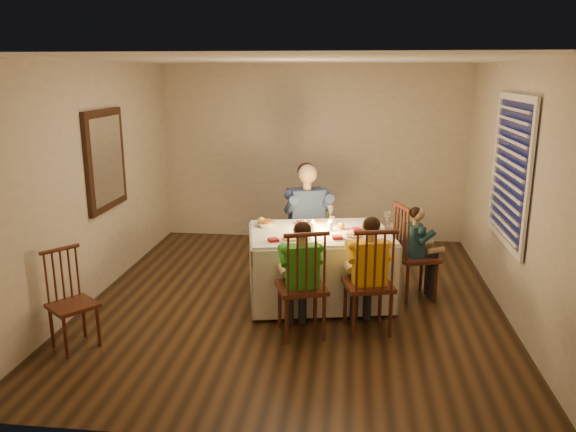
# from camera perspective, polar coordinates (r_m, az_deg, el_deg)

# --- Properties ---
(ground) EXTENTS (5.00, 5.00, 0.00)m
(ground) POSITION_cam_1_polar(r_m,az_deg,el_deg) (6.35, 0.64, -8.59)
(ground) COLOR black
(ground) RESTS_ON ground
(wall_left) EXTENTS (0.02, 5.00, 2.60)m
(wall_left) POSITION_cam_1_polar(r_m,az_deg,el_deg) (6.58, -19.23, 3.28)
(wall_left) COLOR beige
(wall_left) RESTS_ON ground
(wall_right) EXTENTS (0.02, 5.00, 2.60)m
(wall_right) POSITION_cam_1_polar(r_m,az_deg,el_deg) (6.15, 22.03, 2.29)
(wall_right) COLOR beige
(wall_right) RESTS_ON ground
(wall_back) EXTENTS (4.50, 0.02, 2.60)m
(wall_back) POSITION_cam_1_polar(r_m,az_deg,el_deg) (8.41, 2.48, 6.36)
(wall_back) COLOR beige
(wall_back) RESTS_ON ground
(ceiling) EXTENTS (5.00, 5.00, 0.00)m
(ceiling) POSITION_cam_1_polar(r_m,az_deg,el_deg) (5.84, 0.72, 15.59)
(ceiling) COLOR white
(ceiling) RESTS_ON wall_back
(dining_table) EXTENTS (1.72, 1.39, 0.77)m
(dining_table) POSITION_cam_1_polar(r_m,az_deg,el_deg) (6.19, 3.24, -3.59)
(dining_table) COLOR silver
(dining_table) RESTS_ON ground
(chair_adult) EXTENTS (0.57, 0.56, 1.09)m
(chair_adult) POSITION_cam_1_polar(r_m,az_deg,el_deg) (7.13, 1.91, -5.94)
(chair_adult) COLOR #3A1610
(chair_adult) RESTS_ON ground
(chair_near_left) EXTENTS (0.56, 0.55, 1.09)m
(chair_near_left) POSITION_cam_1_polar(r_m,az_deg,el_deg) (5.60, 1.35, -11.86)
(chair_near_left) COLOR #3A1610
(chair_near_left) RESTS_ON ground
(chair_near_right) EXTENTS (0.54, 0.52, 1.09)m
(chair_near_right) POSITION_cam_1_polar(r_m,az_deg,el_deg) (5.72, 7.97, -11.42)
(chair_near_right) COLOR #3A1610
(chair_near_right) RESTS_ON ground
(chair_end) EXTENTS (0.55, 0.56, 1.09)m
(chair_end) POSITION_cam_1_polar(r_m,az_deg,el_deg) (6.60, 12.60, -8.02)
(chair_end) COLOR #3A1610
(chair_end) RESTS_ON ground
(chair_extra) EXTENTS (0.52, 0.53, 0.93)m
(chair_extra) POSITION_cam_1_polar(r_m,az_deg,el_deg) (5.72, -20.64, -12.30)
(chair_extra) COLOR #3A1610
(chair_extra) RESTS_ON ground
(adult) EXTENTS (0.69, 0.67, 1.41)m
(adult) POSITION_cam_1_polar(r_m,az_deg,el_deg) (7.13, 1.91, -5.94)
(adult) COLOR navy
(adult) RESTS_ON ground
(child_green) EXTENTS (0.49, 0.47, 1.15)m
(child_green) POSITION_cam_1_polar(r_m,az_deg,el_deg) (5.60, 1.35, -11.86)
(child_green) COLOR green
(child_green) RESTS_ON ground
(child_yellow) EXTENTS (0.49, 0.47, 1.17)m
(child_yellow) POSITION_cam_1_polar(r_m,az_deg,el_deg) (5.72, 7.97, -11.42)
(child_yellow) COLOR yellow
(child_yellow) RESTS_ON ground
(child_teal) EXTENTS (0.41, 0.43, 1.05)m
(child_teal) POSITION_cam_1_polar(r_m,az_deg,el_deg) (6.60, 12.60, -8.02)
(child_teal) COLOR #1B3A44
(child_teal) RESTS_ON ground
(setting_adult) EXTENTS (0.31, 0.31, 0.02)m
(setting_adult) POSITION_cam_1_polar(r_m,az_deg,el_deg) (6.42, 2.88, -0.69)
(setting_adult) COLOR white
(setting_adult) RESTS_ON dining_table
(setting_green) EXTENTS (0.31, 0.31, 0.02)m
(setting_green) POSITION_cam_1_polar(r_m,az_deg,el_deg) (5.76, 0.29, -2.45)
(setting_green) COLOR white
(setting_green) RESTS_ON dining_table
(setting_yellow) EXTENTS (0.31, 0.31, 0.02)m
(setting_yellow) POSITION_cam_1_polar(r_m,az_deg,el_deg) (5.90, 6.74, -2.16)
(setting_yellow) COLOR white
(setting_yellow) RESTS_ON dining_table
(setting_teal) EXTENTS (0.31, 0.31, 0.02)m
(setting_teal) POSITION_cam_1_polar(r_m,az_deg,el_deg) (6.21, 8.58, -1.37)
(setting_teal) COLOR white
(setting_teal) RESTS_ON dining_table
(candle_left) EXTENTS (0.06, 0.06, 0.10)m
(candle_left) POSITION_cam_1_polar(r_m,az_deg,el_deg) (6.10, 2.53, -1.12)
(candle_left) COLOR white
(candle_left) RESTS_ON dining_table
(candle_right) EXTENTS (0.06, 0.06, 0.10)m
(candle_right) POSITION_cam_1_polar(r_m,az_deg,el_deg) (6.12, 4.30, -1.08)
(candle_right) COLOR white
(candle_right) RESTS_ON dining_table
(squash) EXTENTS (0.09, 0.09, 0.09)m
(squash) POSITION_cam_1_polar(r_m,az_deg,el_deg) (6.36, -2.74, -0.50)
(squash) COLOR yellow
(squash) RESTS_ON dining_table
(orange_fruit) EXTENTS (0.08, 0.08, 0.08)m
(orange_fruit) POSITION_cam_1_polar(r_m,az_deg,el_deg) (6.20, 5.44, -1.01)
(orange_fruit) COLOR orange
(orange_fruit) RESTS_ON dining_table
(serving_bowl) EXTENTS (0.29, 0.29, 0.06)m
(serving_bowl) POSITION_cam_1_polar(r_m,az_deg,el_deg) (6.29, -2.30, -0.83)
(serving_bowl) COLOR white
(serving_bowl) RESTS_ON dining_table
(wall_mirror) EXTENTS (0.06, 0.95, 1.15)m
(wall_mirror) POSITION_cam_1_polar(r_m,az_deg,el_deg) (6.80, -18.04, 5.43)
(wall_mirror) COLOR black
(wall_mirror) RESTS_ON wall_left
(window_blinds) EXTENTS (0.07, 1.34, 1.54)m
(window_blinds) POSITION_cam_1_polar(r_m,az_deg,el_deg) (6.20, 21.58, 4.31)
(window_blinds) COLOR #0E1138
(window_blinds) RESTS_ON wall_right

